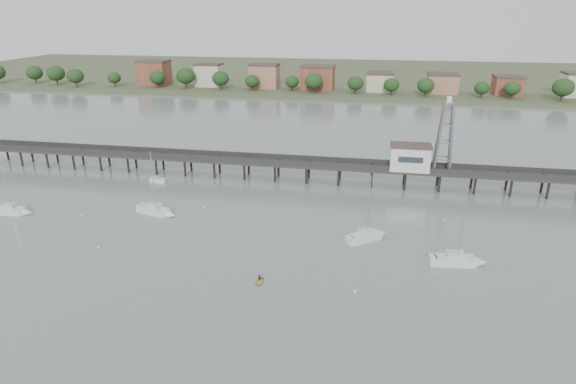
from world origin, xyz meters
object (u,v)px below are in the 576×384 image
(lattice_tower, at_px, (445,138))
(sailboat_c, at_px, (370,236))
(sailboat_a, at_px, (15,211))
(yellow_dinghy, at_px, (259,282))
(sailboat_b, at_px, (160,212))
(pier, at_px, (292,164))
(white_tender, at_px, (158,180))
(sailboat_d, at_px, (463,261))

(lattice_tower, distance_m, sailboat_c, 31.83)
(sailboat_a, xyz_separation_m, yellow_dinghy, (50.06, -14.97, -0.65))
(sailboat_b, xyz_separation_m, sailboat_a, (-26.38, -4.58, 0.00))
(sailboat_a, bearing_deg, pier, 29.59)
(white_tender, bearing_deg, yellow_dinghy, -47.32)
(sailboat_b, relative_size, sailboat_a, 1.07)
(sailboat_b, xyz_separation_m, sailboat_c, (38.43, -3.13, 0.00))
(sailboat_b, bearing_deg, lattice_tower, 39.22)
(pier, relative_size, yellow_dinghy, 66.34)
(sailboat_c, xyz_separation_m, sailboat_a, (-64.81, -1.45, -0.00))
(sailboat_d, distance_m, yellow_dinghy, 30.28)
(sailboat_c, bearing_deg, yellow_dinghy, -169.79)
(sailboat_d, distance_m, white_tender, 65.64)
(sailboat_a, bearing_deg, sailboat_d, -4.77)
(lattice_tower, xyz_separation_m, sailboat_b, (-52.11, -23.65, -10.46))
(pier, xyz_separation_m, sailboat_a, (-46.99, -28.23, -3.14))
(white_tender, bearing_deg, lattice_tower, 7.96)
(sailboat_d, bearing_deg, pier, 126.83)
(sailboat_b, distance_m, white_tender, 18.66)
(sailboat_c, distance_m, sailboat_a, 64.82)
(lattice_tower, relative_size, sailboat_a, 1.32)
(sailboat_b, relative_size, sailboat_d, 0.99)
(lattice_tower, bearing_deg, yellow_dinghy, -123.35)
(pier, relative_size, sailboat_b, 11.85)
(sailboat_a, bearing_deg, yellow_dinghy, -18.05)
(lattice_tower, xyz_separation_m, sailboat_c, (-13.68, -26.78, -10.45))
(sailboat_c, distance_m, yellow_dinghy, 22.08)
(lattice_tower, height_order, sailboat_a, lattice_tower)
(lattice_tower, relative_size, sailboat_b, 1.22)
(sailboat_c, bearing_deg, sailboat_b, 137.50)
(pier, bearing_deg, lattice_tower, 0.00)
(lattice_tower, bearing_deg, sailboat_a, -160.22)
(sailboat_c, bearing_deg, pier, 85.80)
(yellow_dinghy, bearing_deg, pier, 98.65)
(sailboat_b, height_order, sailboat_a, sailboat_b)
(pier, height_order, sailboat_a, sailboat_a)
(lattice_tower, relative_size, sailboat_c, 1.32)
(yellow_dinghy, bearing_deg, white_tender, 135.80)
(pier, distance_m, sailboat_c, 32.32)
(sailboat_b, bearing_deg, pier, 63.75)
(sailboat_b, relative_size, white_tender, 3.52)
(pier, height_order, sailboat_d, sailboat_d)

